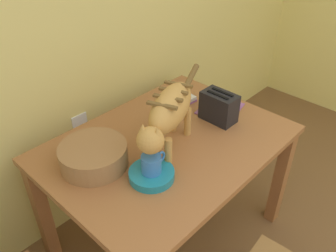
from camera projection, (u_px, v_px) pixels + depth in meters
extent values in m
cube|color=#E6D676|center=(100.00, 20.00, 1.98)|extent=(4.91, 0.10, 2.50)
cube|color=white|center=(80.00, 122.00, 2.10)|extent=(0.10, 0.01, 0.10)
cube|color=#9C6135|center=(168.00, 144.00, 1.86)|extent=(1.27, 0.93, 0.03)
cube|color=brown|center=(168.00, 152.00, 1.89)|extent=(1.19, 0.85, 0.07)
cube|color=#9C6135|center=(280.00, 178.00, 2.19)|extent=(0.07, 0.07, 0.72)
cube|color=#9C6135|center=(43.00, 213.00, 1.96)|extent=(0.07, 0.07, 0.72)
cube|color=#9C6135|center=(181.00, 126.00, 2.66)|extent=(0.07, 0.07, 0.72)
ellipsoid|color=#C38E45|center=(171.00, 107.00, 1.67)|extent=(0.43, 0.29, 0.19)
cube|color=brown|center=(178.00, 84.00, 1.70)|extent=(0.07, 0.14, 0.01)
cube|color=brown|center=(173.00, 91.00, 1.65)|extent=(0.07, 0.14, 0.01)
cube|color=brown|center=(168.00, 98.00, 1.60)|extent=(0.07, 0.14, 0.01)
cube|color=brown|center=(162.00, 105.00, 1.54)|extent=(0.07, 0.14, 0.01)
cylinder|color=#C38E45|center=(168.00, 153.00, 1.64)|extent=(0.04, 0.04, 0.16)
cylinder|color=#C38E45|center=(152.00, 149.00, 1.66)|extent=(0.04, 0.04, 0.16)
cylinder|color=#C38E45|center=(188.00, 122.00, 1.86)|extent=(0.04, 0.04, 0.16)
cylinder|color=#C38E45|center=(173.00, 118.00, 1.88)|extent=(0.04, 0.04, 0.16)
sphere|color=#C38E45|center=(150.00, 140.00, 1.49)|extent=(0.12, 0.12, 0.12)
cone|color=#C38E45|center=(157.00, 132.00, 1.45)|extent=(0.04, 0.04, 0.05)
cone|color=#C38E45|center=(143.00, 129.00, 1.48)|extent=(0.04, 0.04, 0.05)
cylinder|color=brown|center=(191.00, 77.00, 1.88)|extent=(0.21, 0.11, 0.08)
cylinder|color=teal|center=(152.00, 174.00, 1.61)|extent=(0.21, 0.21, 0.04)
cylinder|color=#3674C2|center=(151.00, 164.00, 1.57)|extent=(0.09, 0.09, 0.09)
torus|color=#3674C2|center=(160.00, 157.00, 1.60)|extent=(0.06, 0.01, 0.06)
cube|color=#94559A|center=(220.00, 109.00, 2.11)|extent=(0.30, 0.27, 0.01)
cube|color=#915296|center=(180.00, 101.00, 2.18)|extent=(0.19, 0.14, 0.01)
cube|color=silver|center=(180.00, 99.00, 2.16)|extent=(0.19, 0.14, 0.02)
cylinder|color=#986A3D|center=(94.00, 156.00, 1.67)|extent=(0.33, 0.33, 0.11)
cylinder|color=#442F1B|center=(94.00, 155.00, 1.66)|extent=(0.27, 0.27, 0.09)
cube|color=black|center=(219.00, 107.00, 1.97)|extent=(0.12, 0.20, 0.17)
cube|color=black|center=(218.00, 95.00, 1.91)|extent=(0.02, 0.14, 0.01)
cube|color=black|center=(223.00, 92.00, 1.93)|extent=(0.02, 0.14, 0.01)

